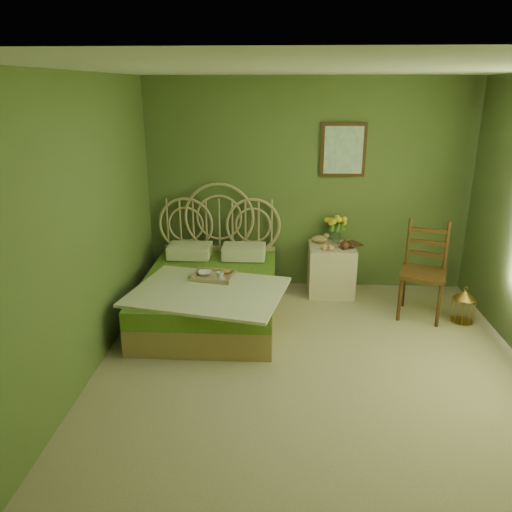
# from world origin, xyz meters

# --- Properties ---
(floor) EXTENTS (4.50, 4.50, 0.00)m
(floor) POSITION_xyz_m (0.00, 0.00, 0.00)
(floor) COLOR tan
(floor) RESTS_ON ground
(ceiling) EXTENTS (4.50, 4.50, 0.00)m
(ceiling) POSITION_xyz_m (0.00, 0.00, 2.60)
(ceiling) COLOR silver
(ceiling) RESTS_ON wall_back
(wall_back) EXTENTS (4.00, 0.00, 4.00)m
(wall_back) POSITION_xyz_m (0.00, 2.25, 1.30)
(wall_back) COLOR #546B38
(wall_back) RESTS_ON floor
(wall_left) EXTENTS (0.00, 4.50, 4.50)m
(wall_left) POSITION_xyz_m (-2.00, 0.00, 1.30)
(wall_left) COLOR #546B38
(wall_left) RESTS_ON floor
(wall_art) EXTENTS (0.54, 0.04, 0.64)m
(wall_art) POSITION_xyz_m (0.42, 2.22, 1.75)
(wall_art) COLOR #3B1F10
(wall_art) RESTS_ON wall_back
(bed) EXTENTS (1.71, 2.16, 1.33)m
(bed) POSITION_xyz_m (-1.10, 1.25, 0.29)
(bed) COLOR #A28851
(bed) RESTS_ON floor
(nightstand) EXTENTS (0.56, 0.56, 1.04)m
(nightstand) POSITION_xyz_m (0.32, 1.99, 0.37)
(nightstand) COLOR beige
(nightstand) RESTS_ON floor
(chair) EXTENTS (0.60, 0.60, 1.08)m
(chair) POSITION_xyz_m (1.26, 1.43, 0.60)
(chair) COLOR #3B1F10
(chair) RESTS_ON floor
(birdcage) EXTENTS (0.25, 0.25, 0.38)m
(birdcage) POSITION_xyz_m (1.70, 1.21, 0.18)
(birdcage) COLOR #B7843A
(birdcage) RESTS_ON floor
(book_lower) EXTENTS (0.26, 0.29, 0.02)m
(book_lower) POSITION_xyz_m (0.50, 2.00, 0.62)
(book_lower) COLOR #381E0F
(book_lower) RESTS_ON nightstand
(book_upper) EXTENTS (0.23, 0.25, 0.02)m
(book_upper) POSITION_xyz_m (0.50, 2.00, 0.64)
(book_upper) COLOR #472819
(book_upper) RESTS_ON nightstand
(cereal_bowl) EXTENTS (0.17, 0.17, 0.04)m
(cereal_bowl) POSITION_xyz_m (-1.14, 1.17, 0.54)
(cereal_bowl) COLOR white
(cereal_bowl) RESTS_ON bed
(coffee_cup) EXTENTS (0.10, 0.10, 0.08)m
(coffee_cup) POSITION_xyz_m (-0.96, 1.06, 0.56)
(coffee_cup) COLOR white
(coffee_cup) RESTS_ON bed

